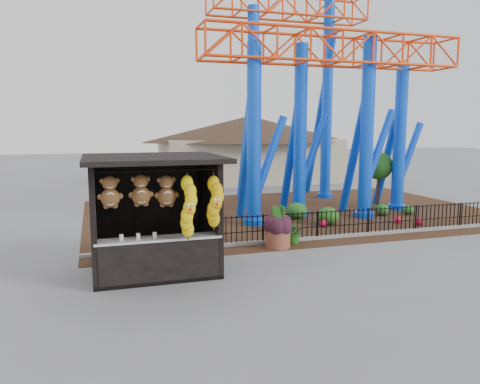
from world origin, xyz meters
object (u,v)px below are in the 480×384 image
object	(u,v)px
prize_booth	(156,217)
terracotta_planter	(278,238)
roller_coaster	(315,68)
potted_plant	(294,231)

from	to	relation	value
prize_booth	terracotta_planter	world-z (taller)	prize_booth
terracotta_planter	roller_coaster	bearing A→B (deg)	55.28
prize_booth	roller_coaster	size ratio (longest dim) A/B	0.32
prize_booth	potted_plant	distance (m)	5.21
roller_coaster	terracotta_planter	size ratio (longest dim) A/B	13.64
terracotta_planter	potted_plant	xyz separation A→B (m)	(0.70, 0.30, 0.11)
prize_booth	terracotta_planter	bearing A→B (deg)	20.43
prize_booth	roller_coaster	bearing A→B (deg)	42.19
prize_booth	potted_plant	size ratio (longest dim) A/B	4.14
prize_booth	roller_coaster	distance (m)	11.98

